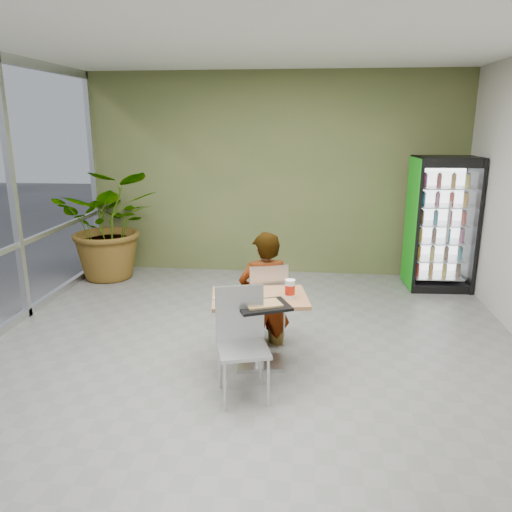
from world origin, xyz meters
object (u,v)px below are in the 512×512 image
object	(u,v)px
dining_table	(260,316)
chair_far	(267,298)
seated_woman	(265,301)
chair_near	(241,333)
beverage_fridge	(441,224)
potted_plant	(110,224)
cafeteria_tray	(263,306)
soda_cup	(290,289)

from	to	relation	value
dining_table	chair_far	xyz separation A→B (m)	(0.03, 0.50, 0.02)
dining_table	seated_woman	xyz separation A→B (m)	(0.00, 0.55, -0.04)
chair_near	seated_woman	distance (m)	1.10
beverage_fridge	potted_plant	distance (m)	5.04
chair_far	seated_woman	size ratio (longest dim) A/B	0.60
chair_far	cafeteria_tray	xyz separation A→B (m)	(0.03, -0.82, 0.21)
soda_cup	potted_plant	xyz separation A→B (m)	(-2.94, 2.77, 0.03)
dining_table	cafeteria_tray	distance (m)	0.39
soda_cup	beverage_fridge	bearing A→B (deg)	53.01
seated_woman	beverage_fridge	xyz separation A→B (m)	(2.40, 2.25, 0.48)
seated_woman	cafeteria_tray	size ratio (longest dim) A/B	3.30
chair_far	soda_cup	distance (m)	0.64
chair_near	seated_woman	xyz separation A→B (m)	(0.11, 1.09, -0.09)
soda_cup	beverage_fridge	size ratio (longest dim) A/B	0.09
soda_cup	beverage_fridge	xyz separation A→B (m)	(2.11, 2.80, 0.14)
cafeteria_tray	potted_plant	bearing A→B (deg)	131.25
chair_far	potted_plant	distance (m)	3.51
seated_woman	soda_cup	distance (m)	0.72
chair_far	cafeteria_tray	bearing A→B (deg)	75.47
chair_far	chair_near	bearing A→B (deg)	65.40
seated_woman	beverage_fridge	size ratio (longest dim) A/B	0.81
potted_plant	dining_table	bearing A→B (deg)	-46.37
chair_far	chair_near	world-z (taller)	chair_near
soda_cup	potted_plant	bearing A→B (deg)	136.67
potted_plant	seated_woman	bearing A→B (deg)	-40.04
beverage_fridge	potted_plant	bearing A→B (deg)	177.68
chair_far	soda_cup	xyz separation A→B (m)	(0.27, -0.51, 0.28)
chair_near	cafeteria_tray	distance (m)	0.34
dining_table	soda_cup	size ratio (longest dim) A/B	5.72
dining_table	chair_near	xyz separation A→B (m)	(-0.11, -0.54, 0.05)
chair_far	soda_cup	size ratio (longest dim) A/B	5.23
chair_near	beverage_fridge	size ratio (longest dim) A/B	0.51
dining_table	soda_cup	bearing A→B (deg)	-0.67
seated_woman	soda_cup	bearing A→B (deg)	101.52
dining_table	chair_near	size ratio (longest dim) A/B	1.04
seated_woman	potted_plant	size ratio (longest dim) A/B	0.91
dining_table	potted_plant	bearing A→B (deg)	133.63
chair_near	soda_cup	size ratio (longest dim) A/B	5.53
chair_far	seated_woman	bearing A→B (deg)	-74.33
seated_woman	dining_table	bearing A→B (deg)	72.99
chair_far	cafeteria_tray	distance (m)	0.84
chair_far	dining_table	bearing A→B (deg)	69.71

